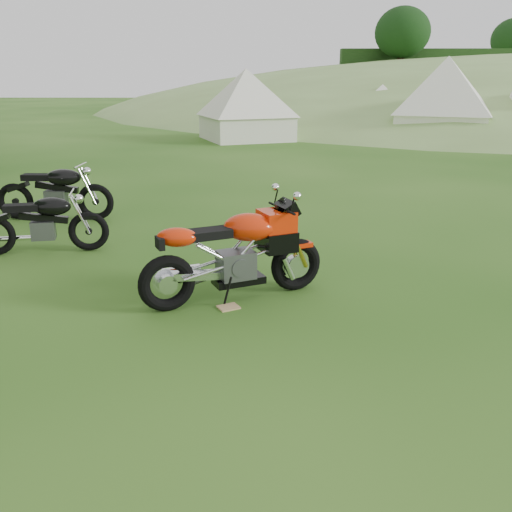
# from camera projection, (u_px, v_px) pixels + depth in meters

# --- Properties ---
(ground) EXTENTS (120.00, 120.00, 0.00)m
(ground) POSITION_uv_depth(u_px,v_px,m) (243.00, 354.00, 5.50)
(ground) COLOR #1E490F
(ground) RESTS_ON ground
(sport_motorcycle) EXTENTS (2.22, 1.40, 1.31)m
(sport_motorcycle) POSITION_uv_depth(u_px,v_px,m) (234.00, 247.00, 6.64)
(sport_motorcycle) COLOR red
(sport_motorcycle) RESTS_ON ground
(plywood_board) EXTENTS (0.29, 0.28, 0.02)m
(plywood_board) POSITION_uv_depth(u_px,v_px,m) (228.00, 307.00, 6.58)
(plywood_board) COLOR tan
(plywood_board) RESTS_ON ground
(vintage_moto_b) EXTENTS (1.92, 0.79, 0.99)m
(vintage_moto_b) POSITION_uv_depth(u_px,v_px,m) (41.00, 221.00, 8.44)
(vintage_moto_b) COLOR black
(vintage_moto_b) RESTS_ON ground
(vintage_moto_d) EXTENTS (2.09, 0.53, 1.10)m
(vintage_moto_d) POSITION_uv_depth(u_px,v_px,m) (54.00, 190.00, 10.39)
(vintage_moto_d) COLOR black
(vintage_moto_d) RESTS_ON ground
(tent_left) EXTENTS (4.03, 4.03, 2.71)m
(tent_left) POSITION_uv_depth(u_px,v_px,m) (246.00, 105.00, 22.79)
(tent_left) COLOR silver
(tent_left) RESTS_ON ground
(tent_mid) EXTENTS (3.13, 3.13, 2.29)m
(tent_mid) POSITION_uv_depth(u_px,v_px,m) (381.00, 105.00, 26.68)
(tent_mid) COLOR white
(tent_mid) RESTS_ON ground
(tent_right) EXTENTS (4.44, 4.44, 2.98)m
(tent_right) POSITION_uv_depth(u_px,v_px,m) (445.00, 102.00, 22.71)
(tent_right) COLOR white
(tent_right) RESTS_ON ground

